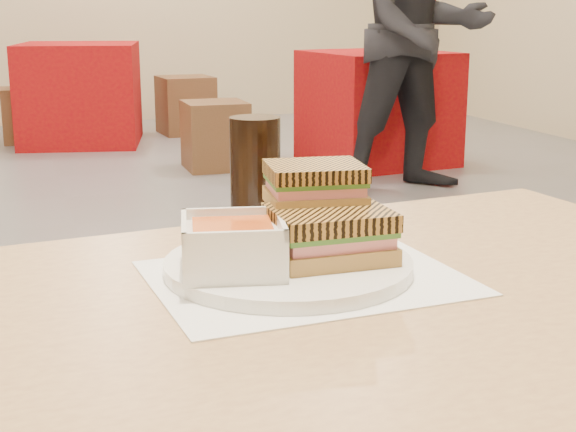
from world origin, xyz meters
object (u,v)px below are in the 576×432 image
object	(u,v)px
bg_table_2	(81,94)
bg_chair_2r	(186,105)
panini_lower	(330,234)
cola_glass	(255,171)
bg_table_1	(377,108)
bg_chair_1l	(215,135)
plate	(288,265)
bg_chair_1r	(400,127)
main_table	(282,409)
soup_bowl	(233,248)
patron_b	(422,30)
bg_chair_2l	(27,115)

from	to	relation	value
bg_table_2	bg_chair_2r	world-z (taller)	bg_table_2
panini_lower	cola_glass	distance (m)	0.24
bg_table_1	bg_chair_1l	distance (m)	1.11
plate	bg_chair_1r	bearing A→B (deg)	62.35
bg_table_2	bg_chair_2r	xyz separation A→B (m)	(0.87, 0.25, -0.15)
main_table	plate	size ratio (longest dim) A/B	4.47
bg_table_1	cola_glass	bearing A→B (deg)	-116.76
main_table	panini_lower	size ratio (longest dim) A/B	9.71
bg_chair_2r	bg_chair_1r	bearing A→B (deg)	-55.21
bg_table_2	bg_chair_1l	distance (m)	1.54
soup_bowl	cola_glass	world-z (taller)	cola_glass
soup_bowl	bg_table_1	distance (m)	4.86
main_table	soup_bowl	xyz separation A→B (m)	(-0.03, 0.08, 0.16)
bg_table_1	bg_table_2	xyz separation A→B (m)	(-1.82, 1.48, 0.01)
bg_chair_1l	bg_chair_1r	world-z (taller)	bg_chair_1r
bg_chair_2r	bg_table_2	bearing A→B (deg)	-164.11
plate	bg_chair_1l	size ratio (longest dim) A/B	0.65
main_table	soup_bowl	bearing A→B (deg)	109.41
main_table	bg_chair_2r	xyz separation A→B (m)	(1.18, 6.14, -0.40)
main_table	cola_glass	xyz separation A→B (m)	(0.07, 0.33, 0.19)
bg_table_1	bg_chair_1r	xyz separation A→B (m)	(0.20, 0.06, -0.15)
panini_lower	bg_table_1	bearing A→B (deg)	64.71
plate	patron_b	distance (m)	3.97
bg_chair_2l	bg_chair_1l	bearing A→B (deg)	-54.04
panini_lower	patron_b	xyz separation A→B (m)	(1.91, 3.46, 0.11)
panini_lower	bg_chair_1r	distance (m)	4.96
plate	bg_chair_2l	bearing A→B (deg)	91.33
panini_lower	bg_table_1	world-z (taller)	panini_lower
soup_bowl	main_table	bearing A→B (deg)	-70.59
bg_table_1	patron_b	distance (m)	1.02
main_table	bg_chair_2r	size ratio (longest dim) A/B	2.68
bg_chair_1l	bg_chair_2l	size ratio (longest dim) A/B	1.04
bg_chair_1l	patron_b	bearing A→B (deg)	-45.87
soup_bowl	bg_chair_1l	xyz separation A→B (m)	(1.06, 4.46, -0.57)
soup_bowl	patron_b	bearing A→B (deg)	59.74
plate	bg_table_2	distance (m)	5.81
main_table	bg_chair_2r	bearing A→B (deg)	79.16
plate	bg_table_1	size ratio (longest dim) A/B	0.30
bg_table_2	main_table	bearing A→B (deg)	-92.97
bg_table_1	soup_bowl	bearing A→B (deg)	-116.49
soup_bowl	bg_table_1	bearing A→B (deg)	63.51
bg_chair_1r	bg_table_1	bearing A→B (deg)	-162.94
main_table	bg_chair_2l	bearing A→B (deg)	90.92
panini_lower	bg_chair_2r	world-z (taller)	panini_lower
plate	cola_glass	bearing A→B (deg)	82.84
soup_bowl	bg_chair_2r	world-z (taller)	soup_bowl
soup_bowl	bg_chair_2r	bearing A→B (deg)	78.75
main_table	bg_table_2	distance (m)	5.91
cola_glass	bg_chair_2r	xyz separation A→B (m)	(1.11, 5.81, -0.59)
bg_table_2	bg_chair_2l	size ratio (longest dim) A/B	2.44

